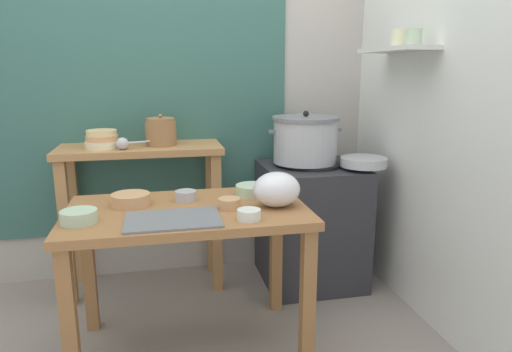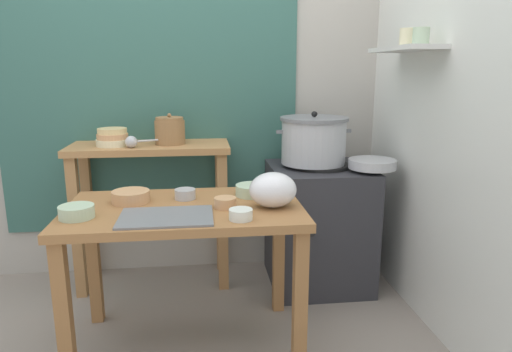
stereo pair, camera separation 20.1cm
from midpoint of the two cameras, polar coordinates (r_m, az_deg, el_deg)
wall_back at (r=3.06m, az=-6.83°, el=12.26°), size 4.40×0.12×2.60m
wall_right at (r=2.54m, az=25.06°, el=10.94°), size 0.30×3.20×2.60m
prep_table at (r=2.19m, az=-6.22°, el=-6.55°), size 1.10×0.66×0.72m
back_shelf_table at (r=2.88m, az=-10.96°, el=-0.47°), size 0.96×0.40×0.90m
stove_block at (r=2.95m, az=9.70°, el=-6.07°), size 0.60×0.61×0.78m
steamer_pot at (r=2.83m, az=9.22°, el=4.41°), size 0.46×0.41×0.32m
clay_pot at (r=2.82m, az=-8.68°, el=5.57°), size 0.18×0.18×0.19m
bowl_stack_enamel at (r=2.83m, az=-15.50°, el=4.62°), size 0.19×0.19×0.11m
ladle at (r=2.73m, az=-13.04°, el=4.17°), size 0.27×0.13×0.07m
serving_tray at (r=1.99m, az=-8.29°, el=-5.10°), size 0.40×0.28×0.01m
plastic_bag at (r=2.12m, az=4.84°, el=-1.75°), size 0.22×0.19×0.16m
wide_pan at (r=2.78m, az=16.29°, el=1.45°), size 0.28×0.28×0.05m
prep_bowl_0 at (r=2.25m, az=-12.89°, el=-2.47°), size 0.18×0.18×0.06m
prep_bowl_1 at (r=2.32m, az=2.05°, el=-1.74°), size 0.17×0.17×0.06m
prep_bowl_2 at (r=2.27m, az=-6.33°, el=-2.22°), size 0.10×0.10×0.05m
prep_bowl_3 at (r=2.08m, az=-18.91°, el=-4.21°), size 0.15×0.15×0.06m
prep_bowl_4 at (r=2.11m, az=-1.14°, el=-3.31°), size 0.10×0.10×0.05m
prep_bowl_5 at (r=1.95m, az=1.05°, el=-4.77°), size 0.10×0.10×0.05m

